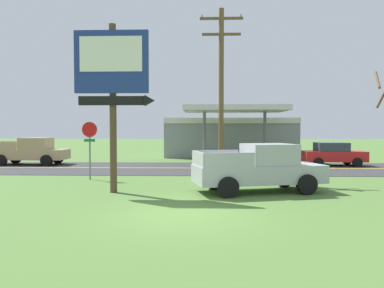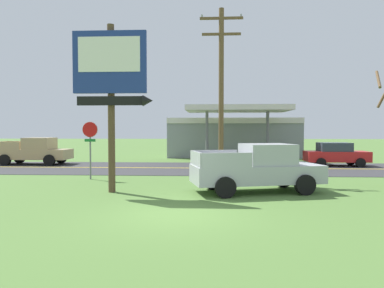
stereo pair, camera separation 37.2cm
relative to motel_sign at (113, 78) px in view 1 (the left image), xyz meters
name	(u,v)px [view 1 (the left image)]	position (x,y,z in m)	size (l,w,h in m)	color
ground_plane	(183,215)	(2.98, -3.62, -4.60)	(180.00, 180.00, 0.00)	#4C7033
road_asphalt	(195,168)	(2.98, 9.38, -4.59)	(140.00, 8.00, 0.02)	#333335
road_centre_line	(195,168)	(2.98, 9.38, -4.57)	(126.00, 0.20, 0.01)	gold
motel_sign	(113,78)	(0.00, 0.00, 0.00)	(3.20, 0.54, 6.75)	brown
stop_sign	(90,140)	(-2.21, 3.83, -2.57)	(0.80, 0.08, 2.95)	slate
utility_pole	(221,88)	(4.47, 4.34, 0.09)	(2.20, 0.26, 8.70)	brown
gas_station	(230,136)	(6.02, 20.31, -2.65)	(12.00, 11.50, 4.40)	gray
pickup_silver_parked_on_lawn	(260,168)	(5.88, 0.45, -3.63)	(5.52, 3.18, 1.96)	#A8AAAF
pickup_tan_on_road	(31,152)	(-8.91, 11.38, -3.63)	(5.20, 2.24, 1.96)	tan
car_red_near_lane	(333,154)	(12.64, 11.38, -3.77)	(4.20, 2.00, 1.64)	red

